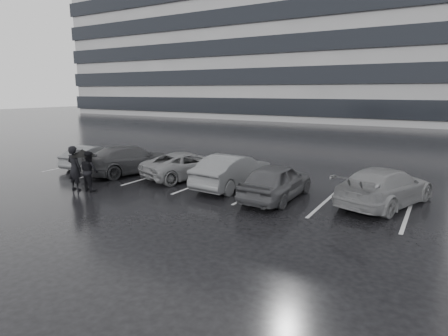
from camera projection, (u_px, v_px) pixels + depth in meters
ground at (218, 203)px, 13.90m from camera, size 160.00×160.00×0.00m
office_building at (256, 28)px, 62.42m from camera, size 61.00×26.00×29.00m
car_main at (276, 181)px, 14.26m from camera, size 1.71×4.13×1.40m
car_west_a at (233, 171)px, 16.01m from camera, size 1.77×4.41×1.43m
car_west_b at (187, 165)px, 17.78m from camera, size 3.33×4.86×1.23m
car_west_c at (131, 159)px, 18.73m from camera, size 3.28×5.19×1.40m
car_west_d at (92, 156)px, 20.25m from camera, size 1.68×3.73×1.19m
car_east at (385, 186)px, 13.51m from camera, size 3.31×5.08×1.37m
pedestrian_left at (74, 168)px, 15.48m from camera, size 0.69×0.46×1.87m
pedestrian_right at (89, 171)px, 15.47m from camera, size 0.90×0.76×1.66m
umbrella at (82, 153)px, 15.47m from camera, size 1.01×1.01×1.72m
stall_stripes at (232, 185)px, 16.41m from camera, size 19.72×5.00×0.00m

